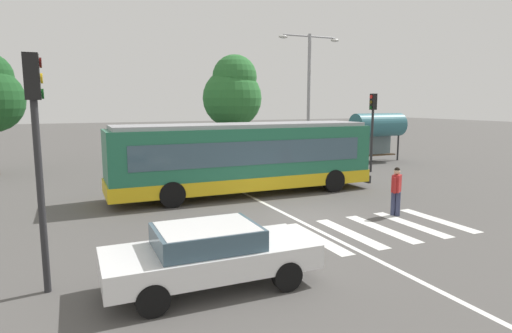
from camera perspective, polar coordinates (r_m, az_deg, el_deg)
name	(u,v)px	position (r m, az deg, el deg)	size (l,w,h in m)	color
ground_plane	(303,218)	(14.91, 6.34, -6.81)	(160.00, 160.00, 0.00)	#514F4C
city_transit_bus	(244,158)	(18.36, -1.63, 1.17)	(11.56, 2.69, 3.06)	black
pedestrian_crossing_street	(396,189)	(15.66, 18.23, -2.81)	(0.49, 0.44, 1.72)	#333856
foreground_sedan	(210,252)	(9.32, -6.17, -11.32)	(4.52, 1.91, 1.35)	black
parked_car_teal	(155,150)	(29.83, -13.30, 2.16)	(2.09, 4.60, 1.35)	black
parked_car_charcoal	(197,149)	(29.98, -7.93, 2.34)	(2.05, 4.59, 1.35)	black
parked_car_black	(231,147)	(31.22, -3.33, 2.65)	(2.07, 4.60, 1.35)	black
traffic_light_near_corner	(37,136)	(9.54, -27.26, 3.61)	(0.33, 0.32, 4.87)	#28282B
traffic_light_far_corner	(373,120)	(25.13, 15.31, 6.07)	(0.33, 0.32, 4.45)	#28282B
bus_stop_shelter	(378,126)	(29.80, 15.95, 5.25)	(3.75, 1.54, 3.25)	#28282B
twin_arm_street_lamp	(309,85)	(27.00, 7.08, 10.76)	(4.24, 0.32, 8.09)	#939399
background_tree_right	(233,92)	(32.37, -3.10, 9.89)	(4.41, 4.41, 7.49)	brown
crosswalk_painted_stripes	(366,231)	(13.77, 14.47, -8.31)	(6.44, 3.19, 0.01)	silver
lane_center_line	(270,206)	(16.47, 1.82, -5.28)	(0.16, 24.00, 0.01)	silver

